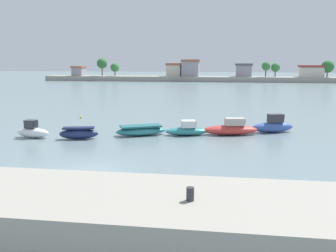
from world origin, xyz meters
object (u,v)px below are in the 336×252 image
(moored_boat_2, at_px, (141,131))
(mooring_buoy_0, at_px, (288,128))
(mooring_bollard, at_px, (190,194))
(mooring_buoy_1, at_px, (81,117))
(moored_boat_0, at_px, (33,131))
(moored_boat_1, at_px, (79,133))
(moored_boat_5, at_px, (273,126))
(moored_boat_4, at_px, (231,129))
(moored_boat_3, at_px, (187,130))

(moored_boat_2, distance_m, mooring_buoy_0, 15.81)
(mooring_bollard, relative_size, moored_boat_2, 0.10)
(mooring_buoy_1, bearing_deg, moored_boat_0, -90.40)
(moored_boat_0, xyz_separation_m, mooring_buoy_0, (24.61, 8.22, -0.46))
(moored_boat_2, bearing_deg, moored_boat_1, -179.43)
(moored_boat_5, distance_m, mooring_buoy_1, 23.40)
(moored_boat_4, relative_size, mooring_buoy_1, 18.97)
(moored_boat_1, relative_size, mooring_buoy_0, 14.09)
(moored_boat_4, xyz_separation_m, moored_boat_5, (4.24, 1.82, 0.08))
(moored_boat_0, distance_m, moored_boat_4, 18.96)
(moored_boat_0, bearing_deg, mooring_bollard, -41.49)
(moored_boat_2, relative_size, moored_boat_3, 1.18)
(moored_boat_5, bearing_deg, mooring_bollard, -123.94)
(moored_boat_4, relative_size, mooring_buoy_0, 21.33)
(moored_boat_1, height_order, moored_boat_3, moored_boat_3)
(mooring_bollard, bearing_deg, mooring_buoy_1, 118.46)
(moored_boat_3, bearing_deg, mooring_buoy_0, 12.66)
(mooring_bollard, relative_size, moored_boat_5, 0.12)
(moored_boat_2, relative_size, moored_boat_5, 1.13)
(moored_boat_0, bearing_deg, mooring_buoy_0, 25.12)
(moored_boat_2, height_order, mooring_buoy_0, moored_boat_2)
(moored_boat_1, height_order, moored_boat_2, moored_boat_1)
(moored_boat_3, height_order, moored_boat_4, moored_boat_4)
(moored_boat_2, relative_size, moored_boat_4, 0.92)
(moored_boat_2, height_order, moored_boat_5, moored_boat_5)
(moored_boat_2, bearing_deg, mooring_bollard, -96.95)
(moored_boat_1, height_order, mooring_buoy_1, moored_boat_1)
(moored_boat_4, bearing_deg, mooring_buoy_1, 146.30)
(mooring_buoy_1, bearing_deg, mooring_buoy_0, -8.41)
(moored_boat_0, bearing_deg, moored_boat_1, 7.75)
(moored_boat_4, xyz_separation_m, mooring_buoy_0, (6.11, 4.06, -0.44))
(moored_boat_2, height_order, moored_boat_4, moored_boat_4)
(moored_boat_3, xyz_separation_m, mooring_buoy_1, (-14.19, 8.53, -0.36))
(moored_boat_0, xyz_separation_m, moored_boat_1, (4.50, 0.09, -0.07))
(moored_boat_4, distance_m, mooring_buoy_1, 19.95)
(moored_boat_3, relative_size, moored_boat_5, 0.96)
(mooring_buoy_0, bearing_deg, mooring_bollard, -107.04)
(moored_boat_0, height_order, mooring_buoy_0, moored_boat_0)
(moored_boat_5, bearing_deg, moored_boat_0, 175.24)
(moored_boat_5, bearing_deg, mooring_buoy_1, 145.98)
(moored_boat_3, distance_m, mooring_buoy_0, 11.44)
(mooring_bollard, relative_size, moored_boat_4, 0.09)
(mooring_buoy_0, bearing_deg, moored_boat_0, -161.54)
(moored_boat_0, distance_m, moored_boat_1, 4.50)
(moored_boat_5, bearing_deg, moored_boat_2, 175.27)
(moored_boat_1, relative_size, moored_boat_5, 0.81)
(moored_boat_4, bearing_deg, moored_boat_5, 12.22)
(moored_boat_1, bearing_deg, moored_boat_5, 4.43)
(mooring_buoy_0, relative_size, mooring_buoy_1, 0.89)
(mooring_bollard, xyz_separation_m, moored_boat_4, (2.03, 22.54, -1.55))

